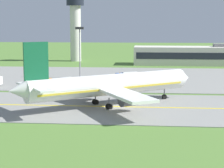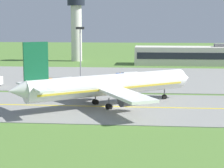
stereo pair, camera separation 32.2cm
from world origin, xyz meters
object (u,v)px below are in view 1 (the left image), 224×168
object	(u,v)px
service_truck_fuel	(127,76)
service_truck_catering	(50,83)
control_tower	(75,21)
apron_light_mast	(80,46)
airplane_lead	(109,85)

from	to	relation	value
service_truck_fuel	service_truck_catering	size ratio (longest dim) A/B	0.93
control_tower	apron_light_mast	world-z (taller)	control_tower
service_truck_catering	apron_light_mast	world-z (taller)	apron_light_mast
service_truck_fuel	control_tower	size ratio (longest dim) A/B	0.23
service_truck_fuel	control_tower	bearing A→B (deg)	112.79
service_truck_fuel	apron_light_mast	size ratio (longest dim) A/B	0.43
service_truck_catering	airplane_lead	bearing A→B (deg)	-52.38
service_truck_catering	apron_light_mast	xyz separation A→B (m)	(4.74, 17.45, 8.14)
airplane_lead	apron_light_mast	xyz separation A→B (m)	(-12.21, 39.43, 5.19)
airplane_lead	service_truck_fuel	bearing A→B (deg)	87.22
airplane_lead	service_truck_catering	bearing A→B (deg)	127.62
service_truck_fuel	apron_light_mast	distance (m)	16.93
control_tower	airplane_lead	bearing A→B (deg)	-76.06
control_tower	apron_light_mast	distance (m)	53.65
airplane_lead	control_tower	xyz separation A→B (m)	(-22.72, 91.53, 12.52)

